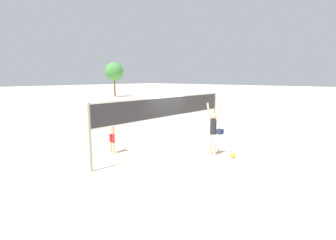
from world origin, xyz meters
name	(u,v)px	position (x,y,z in m)	size (l,w,h in m)	color
ground_plane	(168,148)	(0.00, 0.00, 0.00)	(200.00, 200.00, 0.00)	beige
volleyball_net	(168,110)	(0.00, 0.00, 1.83)	(8.54, 0.10, 2.48)	gray
player_spiker	(213,128)	(0.47, -2.19, 1.21)	(0.28, 0.72, 2.27)	beige
player_blocker	(112,127)	(-2.30, 1.29, 1.18)	(0.28, 0.72, 2.23)	beige
volleyball	(233,155)	(0.63, -3.08, 0.11)	(0.22, 0.22, 0.22)	yellow
gear_bag	(219,132)	(4.44, -0.25, 0.14)	(0.43, 0.35, 0.29)	navy
tree_left_cluster	(114,72)	(19.73, 29.65, 4.35)	(3.23, 3.23, 5.99)	brown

